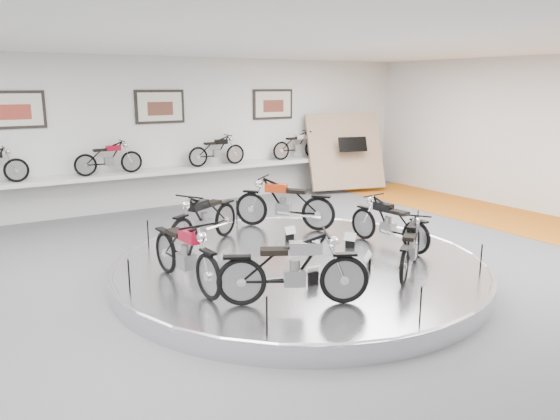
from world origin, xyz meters
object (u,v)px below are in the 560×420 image
bike_a (389,222)px  bike_e (293,269)px  shelf (166,172)px  bike_f (411,246)px  display_platform (300,268)px  bike_c (204,219)px  bike_d (185,252)px  bike_b (284,203)px

bike_a → bike_e: (-3.05, -1.39, 0.05)m
bike_a → bike_e: bearing=108.0°
shelf → bike_e: (-1.18, -7.97, -0.18)m
bike_a → bike_f: size_ratio=1.06×
display_platform → bike_c: bike_c is taller
bike_c → bike_d: (-1.12, -1.82, 0.00)m
shelf → bike_b: size_ratio=5.92×
bike_d → display_platform: bearing=88.4°
bike_e → bike_a: bearing=53.1°
bike_a → bike_c: 3.45m
display_platform → shelf: (0.00, 6.40, 0.85)m
bike_e → bike_f: bearing=31.3°
display_platform → bike_d: bearing=-177.3°
bike_d → bike_f: 3.56m
bike_b → bike_e: size_ratio=1.05×
bike_a → bike_b: 2.36m
bike_e → bike_f: (2.33, 0.11, -0.08)m
bike_b → bike_f: 3.45m
shelf → bike_c: 4.80m
shelf → bike_f: size_ratio=7.35×
display_platform → bike_f: 1.95m
bike_d → bike_f: size_ratio=1.18×
display_platform → bike_f: size_ratio=4.28×
bike_e → bike_b: bearing=87.9°
display_platform → bike_a: bike_a is taller
bike_b → bike_f: size_ratio=1.24×
bike_a → bike_c: bearing=50.2°
display_platform → bike_a: 1.98m
shelf → bike_a: bike_a is taller
display_platform → shelf: bearing=90.0°
bike_c → bike_d: bike_d is taller
bike_f → bike_c: bearing=88.0°
bike_c → bike_e: bike_e is taller
bike_a → bike_d: 4.01m
bike_b → bike_c: size_ratio=1.06×
bike_b → bike_f: bike_b is taller
display_platform → bike_d: bike_d is taller
bike_d → bike_f: bearing=63.2°
bike_d → bike_e: (0.96, -1.47, 0.00)m
bike_c → bike_e: 3.29m
display_platform → bike_d: size_ratio=3.62×
bike_b → bike_e: (-2.11, -3.56, -0.02)m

